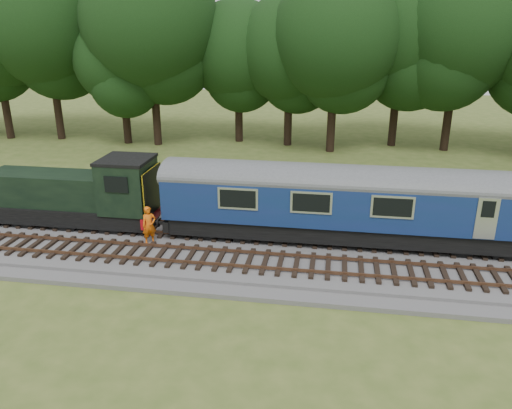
# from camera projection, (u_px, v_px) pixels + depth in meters

# --- Properties ---
(ground) EXTENTS (120.00, 120.00, 0.00)m
(ground) POSITION_uv_depth(u_px,v_px,m) (227.00, 252.00, 24.21)
(ground) COLOR #465C21
(ground) RESTS_ON ground
(ballast) EXTENTS (70.00, 7.00, 0.35)m
(ballast) POSITION_uv_depth(u_px,v_px,m) (227.00, 248.00, 24.15)
(ballast) COLOR #4C4C4F
(ballast) RESTS_ON ground
(track_north) EXTENTS (67.20, 2.40, 0.21)m
(track_north) POSITION_uv_depth(u_px,v_px,m) (233.00, 232.00, 25.37)
(track_north) COLOR black
(track_north) RESTS_ON ballast
(track_south) EXTENTS (67.20, 2.40, 0.21)m
(track_south) POSITION_uv_depth(u_px,v_px,m) (219.00, 258.00, 22.59)
(track_south) COLOR black
(track_south) RESTS_ON ballast
(fence) EXTENTS (64.00, 0.12, 1.00)m
(fence) POSITION_uv_depth(u_px,v_px,m) (244.00, 218.00, 28.38)
(fence) COLOR #6B6054
(fence) RESTS_ON ground
(tree_line) EXTENTS (70.00, 8.00, 18.00)m
(tree_line) POSITION_uv_depth(u_px,v_px,m) (280.00, 147.00, 44.60)
(tree_line) COLOR black
(tree_line) RESTS_ON ground
(dmu_railcar) EXTENTS (18.05, 2.86, 3.88)m
(dmu_railcar) POSITION_uv_depth(u_px,v_px,m) (351.00, 198.00, 23.75)
(dmu_railcar) COLOR black
(dmu_railcar) RESTS_ON ground
(shunter_loco) EXTENTS (8.91, 2.60, 3.38)m
(shunter_loco) POSITION_uv_depth(u_px,v_px,m) (80.00, 195.00, 26.05)
(shunter_loco) COLOR black
(shunter_loco) RESTS_ON ground
(worker) EXTENTS (0.82, 0.79, 1.90)m
(worker) POSITION_uv_depth(u_px,v_px,m) (149.00, 225.00, 23.96)
(worker) COLOR orange
(worker) RESTS_ON ballast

